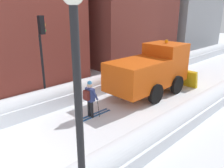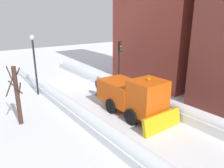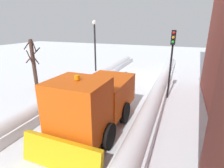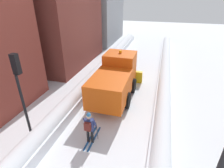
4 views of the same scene
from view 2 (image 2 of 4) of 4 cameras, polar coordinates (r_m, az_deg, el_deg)
ground_plane at (r=15.02m, az=5.75°, el=-9.48°), size 80.00×80.00×0.00m
snowbank_left at (r=16.72m, az=13.16°, el=-5.15°), size 1.10×36.00×1.08m
snowbank_right at (r=13.28m, az=-3.62°, el=-11.30°), size 1.10×36.00×0.96m
plow_truck at (r=15.21m, az=5.74°, el=-3.04°), size 3.20×5.98×3.12m
skier at (r=18.93m, az=-3.70°, el=-0.35°), size 0.62×1.80×1.81m
traffic_light_pole at (r=20.53m, az=2.04°, el=7.48°), size 0.28×0.42×4.61m
street_lamp at (r=19.91m, az=-20.10°, el=6.55°), size 0.40×0.40×5.34m
bare_tree_near at (r=14.89m, az=-24.10°, el=-2.62°), size 1.07×1.21×3.92m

